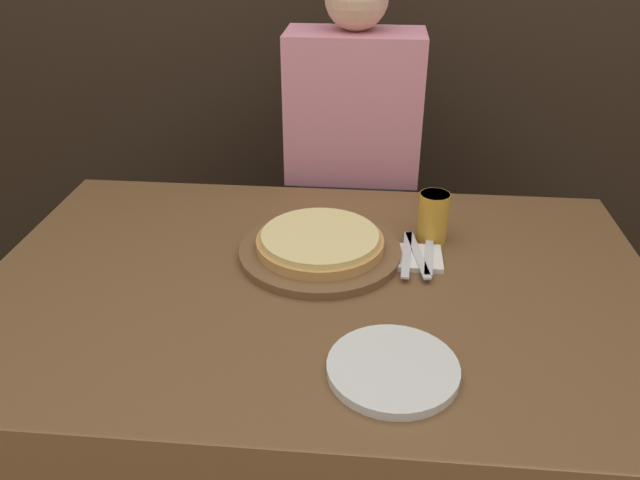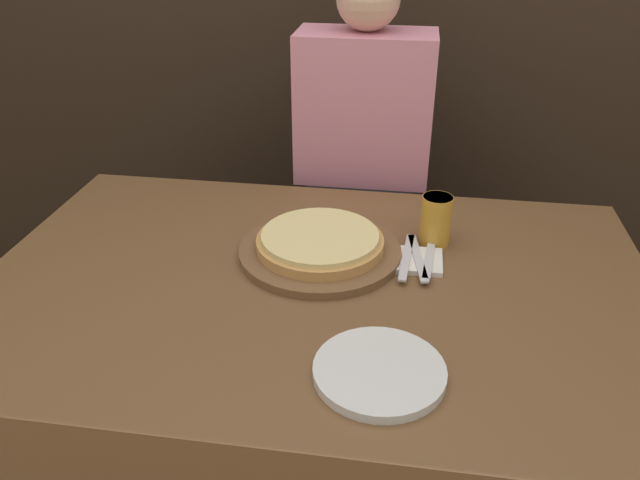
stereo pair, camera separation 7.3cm
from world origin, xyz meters
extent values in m
cube|color=brown|center=(0.00, 0.00, 0.39)|extent=(1.45, 0.94, 0.78)
cylinder|color=brown|center=(-0.01, 0.10, 0.79)|extent=(0.37, 0.37, 0.02)
cylinder|color=tan|center=(-0.01, 0.10, 0.81)|extent=(0.29, 0.29, 0.02)
cylinder|color=#EAD184|center=(-0.01, 0.10, 0.83)|extent=(0.27, 0.27, 0.01)
cylinder|color=gold|center=(0.25, 0.20, 0.84)|extent=(0.07, 0.07, 0.12)
cylinder|color=white|center=(0.25, 0.20, 0.89)|extent=(0.07, 0.07, 0.01)
cylinder|color=silver|center=(0.16, -0.28, 0.79)|extent=(0.23, 0.23, 0.02)
cube|color=white|center=(0.22, 0.10, 0.79)|extent=(0.11, 0.11, 0.01)
cube|color=silver|center=(0.19, 0.10, 0.79)|extent=(0.03, 0.20, 0.00)
cube|color=silver|center=(0.22, 0.10, 0.79)|extent=(0.05, 0.20, 0.00)
cube|color=silver|center=(0.24, 0.10, 0.79)|extent=(0.03, 0.17, 0.00)
cube|color=#33333D|center=(0.04, 0.63, 0.38)|extent=(0.31, 0.20, 0.76)
cube|color=pink|center=(0.04, 0.63, 0.97)|extent=(0.38, 0.20, 0.42)
camera|label=1|loc=(0.11, -1.12, 1.51)|focal=35.00mm
camera|label=2|loc=(0.18, -1.11, 1.51)|focal=35.00mm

